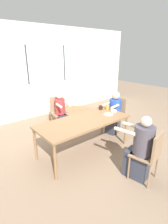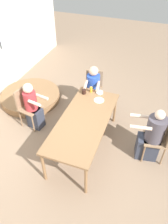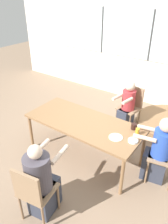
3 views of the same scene
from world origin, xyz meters
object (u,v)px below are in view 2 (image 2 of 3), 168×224
at_px(person_woman_green_shirt, 33,108).
at_px(coffee_mug, 84,92).
at_px(chair_for_man_teal_shirt, 94,86).
at_px(person_man_blue_shirt, 151,137).
at_px(chair_for_woman_green_shirt, 26,104).
at_px(folded_table_stack, 31,96).
at_px(bowl_white_shallow, 100,92).
at_px(person_man_teal_shirt, 93,91).
at_px(chair_for_man_blue_shirt, 161,137).
at_px(juice_glass, 91,90).

height_order(person_woman_green_shirt, coffee_mug, person_woman_green_shirt).
height_order(chair_for_man_teal_shirt, person_man_blue_shirt, person_man_blue_shirt).
distance_m(chair_for_woman_green_shirt, person_woman_green_shirt, 0.17).
height_order(coffee_mug, folded_table_stack, coffee_mug).
bearing_deg(bowl_white_shallow, folded_table_stack, 86.43).
distance_m(chair_for_man_teal_shirt, person_woman_green_shirt, 1.49).
height_order(chair_for_woman_green_shirt, person_man_teal_shirt, person_man_teal_shirt).
bearing_deg(chair_for_woman_green_shirt, person_man_teal_shirt, 139.95).
bearing_deg(chair_for_woman_green_shirt, chair_for_man_blue_shirt, 99.69).
xyz_separation_m(coffee_mug, bowl_white_shallow, (0.13, -0.30, -0.03)).
bearing_deg(bowl_white_shallow, person_woman_green_shirt, 118.85).
bearing_deg(chair_for_man_blue_shirt, juice_glass, 57.99).
bearing_deg(folded_table_stack, chair_for_woman_green_shirt, -150.28).
bearing_deg(juice_glass, folded_table_stack, 85.30).
height_order(coffee_mug, bowl_white_shallow, coffee_mug).
distance_m(chair_for_woman_green_shirt, bowl_white_shallow, 1.54).
distance_m(chair_for_woman_green_shirt, person_man_blue_shirt, 2.56).
xyz_separation_m(chair_for_man_blue_shirt, bowl_white_shallow, (0.64, 1.34, 0.20)).
relative_size(chair_for_woman_green_shirt, folded_table_stack, 0.61).
distance_m(person_man_blue_shirt, person_man_teal_shirt, 1.73).
bearing_deg(person_man_teal_shirt, person_man_blue_shirt, 134.44).
bearing_deg(person_man_blue_shirt, juice_glass, 54.58).
distance_m(chair_for_man_blue_shirt, chair_for_man_teal_shirt, 1.97).
bearing_deg(person_man_teal_shirt, chair_for_man_blue_shirt, 138.09).
bearing_deg(person_man_blue_shirt, person_woman_green_shirt, 80.29).
distance_m(chair_for_man_blue_shirt, folded_table_stack, 3.28).
bearing_deg(person_woman_green_shirt, folded_table_stack, -133.35).
bearing_deg(chair_for_man_blue_shirt, person_man_teal_shirt, 49.07).
xyz_separation_m(chair_for_woman_green_shirt, person_woman_green_shirt, (-0.03, -0.16, -0.04)).
xyz_separation_m(chair_for_man_teal_shirt, person_woman_green_shirt, (-1.15, 0.94, -0.04)).
xyz_separation_m(person_man_blue_shirt, person_man_teal_shirt, (0.99, 1.42, 0.00)).
relative_size(juice_glass, bowl_white_shallow, 0.81).
bearing_deg(coffee_mug, person_man_blue_shirt, -110.33).
bearing_deg(folded_table_stack, person_man_blue_shirt, -104.71).
relative_size(chair_for_man_teal_shirt, person_man_blue_shirt, 0.79).
bearing_deg(chair_for_woman_green_shirt, coffee_mug, 125.22).
relative_size(coffee_mug, bowl_white_shallow, 0.64).
bearing_deg(folded_table_stack, chair_for_man_blue_shirt, -103.48).
height_order(person_woman_green_shirt, juice_glass, person_woman_green_shirt).
bearing_deg(coffee_mug, person_man_teal_shirt, -6.40).
xyz_separation_m(person_man_blue_shirt, bowl_white_shallow, (0.67, 1.17, 0.24)).
relative_size(chair_for_man_blue_shirt, juice_glass, 7.62).
xyz_separation_m(juice_glass, folded_table_stack, (0.13, 1.64, -0.69)).
distance_m(person_woman_green_shirt, coffee_mug, 1.11).
xyz_separation_m(person_man_teal_shirt, coffee_mug, (-0.44, 0.05, 0.26)).
bearing_deg(chair_for_man_teal_shirt, chair_for_woman_green_shirt, 34.82).
bearing_deg(bowl_white_shallow, chair_for_man_teal_shirt, 30.18).
height_order(person_man_blue_shirt, folded_table_stack, person_man_blue_shirt).
distance_m(juice_glass, folded_table_stack, 1.78).
relative_size(chair_for_man_blue_shirt, person_man_teal_shirt, 0.81).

